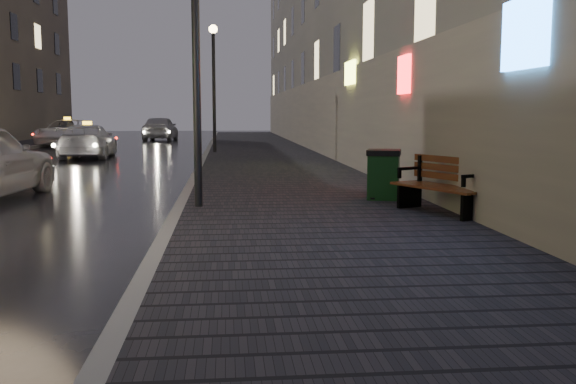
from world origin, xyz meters
name	(u,v)px	position (x,y,z in m)	size (l,w,h in m)	color
sidewalk	(264,155)	(3.90, 21.00, 0.07)	(4.60, 58.00, 0.15)	black
curb	(206,155)	(1.50, 21.00, 0.07)	(0.20, 58.00, 0.15)	slate
building_near	(327,11)	(7.10, 25.00, 6.50)	(1.80, 50.00, 13.00)	#605B54
lamp_near	(195,14)	(1.85, 6.00, 3.49)	(0.36, 0.36, 5.28)	black
lamp_far	(214,72)	(1.85, 22.00, 3.49)	(0.36, 0.36, 5.28)	black
bench	(443,185)	(5.92, 4.83, 0.62)	(1.32, 1.92, 0.93)	black
trash_bin	(384,174)	(5.35, 6.62, 0.63)	(0.78, 0.78, 0.95)	black
taxi_mid	(88,141)	(-3.20, 21.05, 0.66)	(1.86, 4.58, 1.33)	silver
taxi_far	(68,132)	(-6.41, 31.25, 0.72)	(2.38, 5.15, 1.43)	white
car_far	(160,128)	(-1.97, 37.38, 0.80)	(1.88, 4.67, 1.59)	#A6A5AD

